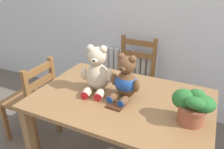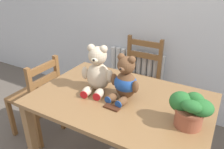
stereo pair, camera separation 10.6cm
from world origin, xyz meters
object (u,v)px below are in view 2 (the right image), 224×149
(teddy_bear_right, at_px, (125,81))
(teddy_bear_left, at_px, (97,72))
(wooden_chair_side, at_px, (37,98))
(chocolate_bar, at_px, (112,107))
(potted_plant, at_px, (190,109))
(wooden_chair_behind, at_px, (138,81))

(teddy_bear_right, bearing_deg, teddy_bear_left, 8.93)
(wooden_chair_side, bearing_deg, teddy_bear_left, -91.90)
(teddy_bear_right, bearing_deg, chocolate_bar, 93.66)
(teddy_bear_left, xyz_separation_m, teddy_bear_right, (0.23, 0.00, -0.02))
(teddy_bear_left, xyz_separation_m, potted_plant, (0.71, -0.09, -0.04))
(wooden_chair_behind, xyz_separation_m, chocolate_bar, (0.22, -1.00, 0.30))
(teddy_bear_left, relative_size, teddy_bear_right, 1.10)
(wooden_chair_side, xyz_separation_m, teddy_bear_right, (1.00, -0.02, 0.46))
(wooden_chair_side, height_order, teddy_bear_right, teddy_bear_right)
(potted_plant, xyz_separation_m, chocolate_bar, (-0.49, -0.08, -0.11))
(teddy_bear_right, bearing_deg, wooden_chair_side, 6.60)
(teddy_bear_right, bearing_deg, potted_plant, 176.52)
(wooden_chair_side, xyz_separation_m, teddy_bear_left, (0.76, -0.03, 0.48))
(wooden_chair_behind, height_order, teddy_bear_left, teddy_bear_left)
(wooden_chair_behind, bearing_deg, teddy_bear_left, 90.17)
(teddy_bear_left, height_order, potted_plant, teddy_bear_left)
(wooden_chair_behind, distance_m, potted_plant, 1.24)
(wooden_chair_behind, height_order, teddy_bear_right, teddy_bear_right)
(teddy_bear_right, xyz_separation_m, potted_plant, (0.48, -0.09, -0.02))
(teddy_bear_right, relative_size, chocolate_bar, 2.95)
(wooden_chair_behind, bearing_deg, wooden_chair_side, 46.73)
(wooden_chair_behind, distance_m, chocolate_bar, 1.07)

